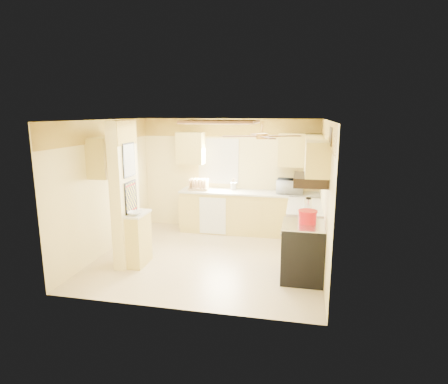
% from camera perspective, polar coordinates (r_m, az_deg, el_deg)
% --- Properties ---
extents(floor, '(4.00, 4.00, 0.00)m').
position_cam_1_polar(floor, '(7.03, -2.22, -9.93)').
color(floor, '#CEB58E').
rests_on(floor, ground).
extents(ceiling, '(4.00, 4.00, 0.00)m').
position_cam_1_polar(ceiling, '(6.52, -2.40, 10.90)').
color(ceiling, white).
rests_on(ceiling, wall_back).
extents(wall_back, '(4.00, 0.00, 4.00)m').
position_cam_1_polar(wall_back, '(8.49, 0.82, 2.67)').
color(wall_back, '#FAE599').
rests_on(wall_back, floor).
extents(wall_front, '(4.00, 0.00, 4.00)m').
position_cam_1_polar(wall_front, '(4.90, -7.74, -4.39)').
color(wall_front, '#FAE599').
rests_on(wall_front, floor).
extents(wall_left, '(0.00, 3.80, 3.80)m').
position_cam_1_polar(wall_left, '(7.40, -17.50, 0.74)').
color(wall_left, '#FAE599').
rests_on(wall_left, floor).
extents(wall_right, '(0.00, 3.80, 3.80)m').
position_cam_1_polar(wall_right, '(6.48, 15.11, -0.66)').
color(wall_right, '#FAE599').
rests_on(wall_right, floor).
extents(wallpaper_border, '(4.00, 0.02, 0.40)m').
position_cam_1_polar(wallpaper_border, '(8.36, 0.82, 9.77)').
color(wallpaper_border, '#FAD849').
rests_on(wallpaper_border, wall_back).
extents(partition_column, '(0.20, 0.70, 2.50)m').
position_cam_1_polar(partition_column, '(6.62, -14.89, -0.38)').
color(partition_column, '#FAE599').
rests_on(partition_column, floor).
extents(partition_ledge, '(0.25, 0.55, 0.90)m').
position_cam_1_polar(partition_ledge, '(6.74, -12.84, -7.12)').
color(partition_ledge, '#E5CD6B').
rests_on(partition_ledge, floor).
extents(ledge_top, '(0.28, 0.58, 0.04)m').
position_cam_1_polar(ledge_top, '(6.61, -13.03, -3.26)').
color(ledge_top, silver).
rests_on(ledge_top, partition_ledge).
extents(lower_cabinets_back, '(3.00, 0.60, 0.90)m').
position_cam_1_polar(lower_cabinets_back, '(8.29, 3.81, -3.24)').
color(lower_cabinets_back, '#E5CD6B').
rests_on(lower_cabinets_back, floor).
extents(lower_cabinets_right, '(0.60, 1.40, 0.90)m').
position_cam_1_polar(lower_cabinets_right, '(7.25, 12.15, -5.72)').
color(lower_cabinets_right, '#E5CD6B').
rests_on(lower_cabinets_right, floor).
extents(countertop_back, '(3.04, 0.64, 0.04)m').
position_cam_1_polar(countertop_back, '(8.17, 3.84, -0.08)').
color(countertop_back, silver).
rests_on(countertop_back, lower_cabinets_back).
extents(countertop_right, '(0.64, 1.44, 0.04)m').
position_cam_1_polar(countertop_right, '(7.13, 12.23, -2.11)').
color(countertop_right, silver).
rests_on(countertop_right, lower_cabinets_right).
extents(dishwasher_panel, '(0.58, 0.02, 0.80)m').
position_cam_1_polar(dishwasher_panel, '(8.13, -1.76, -3.66)').
color(dishwasher_panel, white).
rests_on(dishwasher_panel, lower_cabinets_back).
extents(window, '(0.92, 0.02, 1.02)m').
position_cam_1_polar(window, '(8.48, -0.85, 4.72)').
color(window, white).
rests_on(window, wall_back).
extents(upper_cab_back_left, '(0.60, 0.35, 0.70)m').
position_cam_1_polar(upper_cab_back_left, '(8.45, -5.10, 6.69)').
color(upper_cab_back_left, '#E5CD6B').
rests_on(upper_cab_back_left, wall_back).
extents(upper_cab_back_right, '(0.90, 0.35, 0.70)m').
position_cam_1_polar(upper_cab_back_right, '(8.08, 11.50, 6.26)').
color(upper_cab_back_right, '#E5CD6B').
rests_on(upper_cab_back_right, wall_back).
extents(upper_cab_right, '(0.35, 1.00, 0.70)m').
position_cam_1_polar(upper_cab_right, '(7.61, 13.55, 5.83)').
color(upper_cab_right, '#E5CD6B').
rests_on(upper_cab_right, wall_right).
extents(upper_cab_left_wall, '(0.35, 0.75, 0.70)m').
position_cam_1_polar(upper_cab_left_wall, '(7.01, -17.54, 5.11)').
color(upper_cab_left_wall, '#E5CD6B').
rests_on(upper_cab_left_wall, wall_left).
extents(upper_cab_over_stove, '(0.35, 0.76, 0.52)m').
position_cam_1_polar(upper_cab_over_stove, '(5.82, 14.04, 4.99)').
color(upper_cab_over_stove, '#E5CD6B').
rests_on(upper_cab_over_stove, wall_right).
extents(stove, '(0.68, 0.77, 0.92)m').
position_cam_1_polar(stove, '(6.16, 11.88, -8.81)').
color(stove, black).
rests_on(stove, floor).
extents(range_hood, '(0.50, 0.76, 0.14)m').
position_cam_1_polar(range_hood, '(5.86, 13.05, 1.83)').
color(range_hood, black).
rests_on(range_hood, upper_cab_over_stove).
extents(poster_menu, '(0.02, 0.42, 0.57)m').
position_cam_1_polar(poster_menu, '(6.48, -14.29, 4.77)').
color(poster_menu, black).
rests_on(poster_menu, partition_column).
extents(poster_nashville, '(0.02, 0.42, 0.57)m').
position_cam_1_polar(poster_nashville, '(6.59, -14.00, -0.85)').
color(poster_nashville, black).
rests_on(poster_nashville, partition_column).
extents(ceiling_light_panel, '(1.35, 0.95, 0.06)m').
position_cam_1_polar(ceiling_light_panel, '(6.99, -0.57, 10.61)').
color(ceiling_light_panel, brown).
rests_on(ceiling_light_panel, ceiling).
extents(ceiling_fan, '(1.15, 1.15, 0.26)m').
position_cam_1_polar(ceiling_fan, '(5.66, 5.81, 8.52)').
color(ceiling_fan, gold).
rests_on(ceiling_fan, ceiling).
extents(vent_grate, '(0.02, 0.40, 0.25)m').
position_cam_1_polar(vent_grate, '(5.44, 15.99, 8.14)').
color(vent_grate, black).
rests_on(vent_grate, wall_right).
extents(microwave, '(0.57, 0.41, 0.30)m').
position_cam_1_polar(microwave, '(8.06, 10.05, 0.85)').
color(microwave, white).
rests_on(microwave, countertop_back).
extents(bowl, '(0.26, 0.26, 0.06)m').
position_cam_1_polar(bowl, '(6.46, -13.43, -3.17)').
color(bowl, white).
rests_on(bowl, ledge_top).
extents(dutch_oven, '(0.30, 0.30, 0.20)m').
position_cam_1_polar(dutch_oven, '(6.06, 12.62, -3.67)').
color(dutch_oven, red).
rests_on(dutch_oven, stove).
extents(kettle, '(0.14, 0.14, 0.22)m').
position_cam_1_polar(kettle, '(6.82, 12.71, -1.73)').
color(kettle, silver).
rests_on(kettle, countertop_right).
extents(dish_rack, '(0.45, 0.34, 0.25)m').
position_cam_1_polar(dish_rack, '(8.36, -3.89, 0.96)').
color(dish_rack, tan).
rests_on(dish_rack, countertop_back).
extents(utensil_crock, '(0.13, 0.13, 0.25)m').
position_cam_1_polar(utensil_crock, '(8.35, 1.45, 0.94)').
color(utensil_crock, white).
rests_on(utensil_crock, countertop_back).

